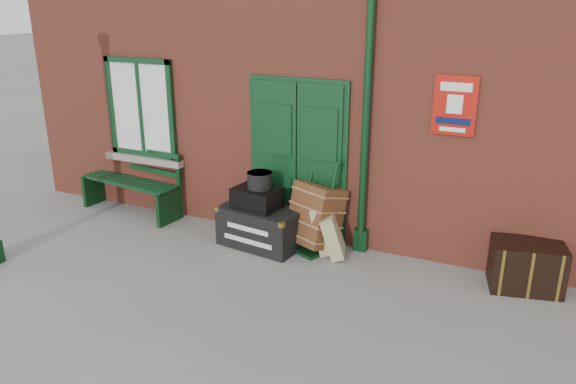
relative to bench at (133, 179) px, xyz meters
The scene contains 10 objects.
ground 3.39m from the bench, 23.46° to the right, with size 80.00×80.00×0.00m, color gray.
station_building 4.09m from the bench, 35.17° to the left, with size 10.30×4.30×4.36m.
bench is the anchor object (origin of this frame).
houdini_trunk 2.46m from the bench, ahead, with size 1.10×0.61×0.55m, color black.
strongbox 2.41m from the bench, ahead, with size 0.61×0.44×0.28m, color black.
hatbox 2.46m from the bench, ahead, with size 0.33×0.33×0.22m, color black.
suitcase_back 3.27m from the bench, ahead, with size 0.19×0.47×0.66m, color tan.
suitcase_front 3.46m from the bench, ahead, with size 0.17×0.42×0.56m, color tan.
porter_trolley 3.15m from the bench, ahead, with size 0.79×0.82×1.22m.
dark_trunk 5.80m from the bench, ahead, with size 0.80×0.52×0.57m, color black.
Camera 1 is at (2.67, -5.25, 3.28)m, focal length 35.00 mm.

